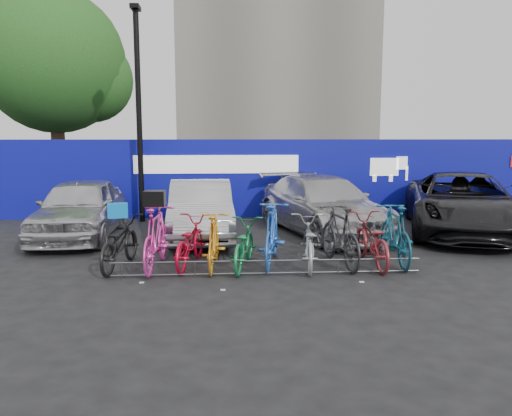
{
  "coord_description": "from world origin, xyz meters",
  "views": [
    {
      "loc": [
        -0.75,
        -9.32,
        2.52
      ],
      "look_at": [
        -0.04,
        2.0,
        0.86
      ],
      "focal_mm": 35.0,
      "sensor_mm": 36.0,
      "label": 1
    }
  ],
  "objects": [
    {
      "name": "ground",
      "position": [
        0.0,
        0.0,
        0.0
      ],
      "size": [
        100.0,
        100.0,
        0.0
      ],
      "primitive_type": "plane",
      "color": "black",
      "rests_on": "ground"
    },
    {
      "name": "hoarding",
      "position": [
        0.01,
        6.0,
        1.2
      ],
      "size": [
        22.0,
        0.18,
        2.4
      ],
      "color": "#0A0E8E",
      "rests_on": "ground"
    },
    {
      "name": "tree",
      "position": [
        -6.77,
        10.06,
        5.07
      ],
      "size": [
        5.4,
        5.2,
        7.8
      ],
      "color": "#382314",
      "rests_on": "ground"
    },
    {
      "name": "lamppost",
      "position": [
        -3.2,
        5.4,
        3.27
      ],
      "size": [
        0.25,
        0.5,
        6.11
      ],
      "color": "black",
      "rests_on": "ground"
    },
    {
      "name": "bike_rack",
      "position": [
        -0.0,
        -0.6,
        0.16
      ],
      "size": [
        5.6,
        0.03,
        0.3
      ],
      "color": "#595B60",
      "rests_on": "ground"
    },
    {
      "name": "car_0",
      "position": [
        -4.32,
        3.06,
        0.74
      ],
      "size": [
        1.91,
        4.42,
        1.49
      ],
      "primitive_type": "imported",
      "rotation": [
        0.0,
        0.0,
        0.03
      ],
      "color": "#B6B5BA",
      "rests_on": "ground"
    },
    {
      "name": "car_1",
      "position": [
        -1.36,
        2.95,
        0.7
      ],
      "size": [
        1.71,
        4.32,
        1.4
      ],
      "primitive_type": "imported",
      "rotation": [
        0.0,
        0.0,
        0.05
      ],
      "color": "#ADADB2",
      "rests_on": "ground"
    },
    {
      "name": "car_2",
      "position": [
        1.79,
        3.33,
        0.74
      ],
      "size": [
        3.36,
        5.44,
        1.47
      ],
      "primitive_type": "imported",
      "rotation": [
        0.0,
        0.0,
        0.27
      ],
      "color": "#B0AFB3",
      "rests_on": "ground"
    },
    {
      "name": "car_3",
      "position": [
        5.35,
        3.04,
        0.78
      ],
      "size": [
        4.18,
        6.15,
        1.56
      ],
      "primitive_type": "imported",
      "rotation": [
        0.0,
        0.0,
        -0.31
      ],
      "color": "black",
      "rests_on": "ground"
    },
    {
      "name": "bike_0",
      "position": [
        -2.77,
        0.1,
        0.49
      ],
      "size": [
        0.92,
        1.95,
        0.99
      ],
      "primitive_type": "imported",
      "rotation": [
        0.0,
        0.0,
        2.99
      ],
      "color": "black",
      "rests_on": "ground"
    },
    {
      "name": "bike_1",
      "position": [
        -2.06,
        0.01,
        0.61
      ],
      "size": [
        0.72,
        2.05,
        1.21
      ],
      "primitive_type": "imported",
      "rotation": [
        0.0,
        0.0,
        3.07
      ],
      "color": "#E535A5",
      "rests_on": "ground"
    },
    {
      "name": "bike_2",
      "position": [
        -1.44,
        0.16,
        0.48
      ],
      "size": [
        0.99,
        1.93,
        0.97
      ],
      "primitive_type": "imported",
      "rotation": [
        0.0,
        0.0,
        2.94
      ],
      "color": "red",
      "rests_on": "ground"
    },
    {
      "name": "bike_3",
      "position": [
        -0.97,
        -0.05,
        0.53
      ],
      "size": [
        0.62,
        1.8,
        1.07
      ],
      "primitive_type": "imported",
      "rotation": [
        0.0,
        0.0,
        3.07
      ],
      "color": "orange",
      "rests_on": "ground"
    },
    {
      "name": "bike_4",
      "position": [
        -0.41,
        -0.05,
        0.46
      ],
      "size": [
        0.98,
        1.86,
        0.93
      ],
      "primitive_type": "imported",
      "rotation": [
        0.0,
        0.0,
        2.93
      ],
      "color": "#197E44",
      "rests_on": "ground"
    },
    {
      "name": "bike_5",
      "position": [
        0.16,
        0.17,
        0.61
      ],
      "size": [
        0.96,
        2.11,
        1.23
      ],
      "primitive_type": "imported",
      "rotation": [
        0.0,
        0.0,
        2.95
      ],
      "color": "blue",
      "rests_on": "ground"
    },
    {
      "name": "bike_6",
      "position": [
        0.83,
        -0.05,
        0.49
      ],
      "size": [
        0.87,
        1.93,
        0.98
      ],
      "primitive_type": "imported",
      "rotation": [
        0.0,
        0.0,
        3.02
      ],
      "color": "#95999C",
      "rests_on": "ground"
    },
    {
      "name": "bike_7",
      "position": [
        1.46,
        0.02,
        0.6
      ],
      "size": [
        0.83,
        2.04,
        1.19
      ],
      "primitive_type": "imported",
      "rotation": [
        0.0,
        0.0,
        3.28
      ],
      "color": "#29292B",
      "rests_on": "ground"
    },
    {
      "name": "bike_8",
      "position": [
        2.06,
        -0.02,
        0.51
      ],
      "size": [
        0.74,
        1.95,
        1.01
      ],
      "primitive_type": "imported",
      "rotation": [
        0.0,
        0.0,
        3.18
      ],
      "color": "maroon",
      "rests_on": "ground"
    },
    {
      "name": "bike_9",
      "position": [
        2.58,
        0.1,
        0.59
      ],
      "size": [
        0.65,
        2.0,
        1.19
      ],
      "primitive_type": "imported",
      "rotation": [
        0.0,
        0.0,
        3.1
      ],
      "color": "navy",
      "rests_on": "ground"
    },
    {
      "name": "cargo_crate",
      "position": [
        -2.77,
        0.1,
        1.12
      ],
      "size": [
        0.42,
        0.35,
        0.26
      ],
      "primitive_type": "cube",
      "rotation": [
        0.0,
        0.0,
        0.21
      ],
      "color": "blue",
      "rests_on": "bike_0"
    },
    {
      "name": "cargo_topcase",
      "position": [
        -2.06,
        0.01,
        1.35
      ],
      "size": [
        0.4,
        0.36,
        0.29
      ],
      "primitive_type": "cube",
      "rotation": [
        0.0,
        0.0,
        -0.02
      ],
      "color": "black",
      "rests_on": "bike_1"
    }
  ]
}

